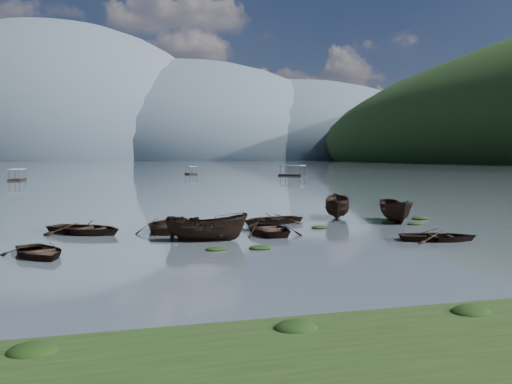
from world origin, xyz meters
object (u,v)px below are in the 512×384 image
object	(u,v)px
rowboat_0	(39,256)
pontoon_left	(17,181)
pontoon_centre	(191,175)
rowboat_3	(268,233)

from	to	relation	value
rowboat_0	pontoon_left	size ratio (longest dim) A/B	0.72
pontoon_left	pontoon_centre	bearing A→B (deg)	42.45
rowboat_3	pontoon_left	xyz separation A→B (m)	(-22.55, 82.01, 0.00)
rowboat_3	rowboat_0	bearing A→B (deg)	20.45
rowboat_3	pontoon_left	size ratio (longest dim) A/B	0.84
pontoon_left	pontoon_centre	xyz separation A→B (m)	(36.94, 27.13, 0.00)
rowboat_3	pontoon_centre	xyz separation A→B (m)	(14.39, 109.13, 0.00)
pontoon_left	rowboat_0	bearing A→B (deg)	-76.83
rowboat_3	pontoon_left	distance (m)	85.05
rowboat_0	pontoon_left	bearing A→B (deg)	76.90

